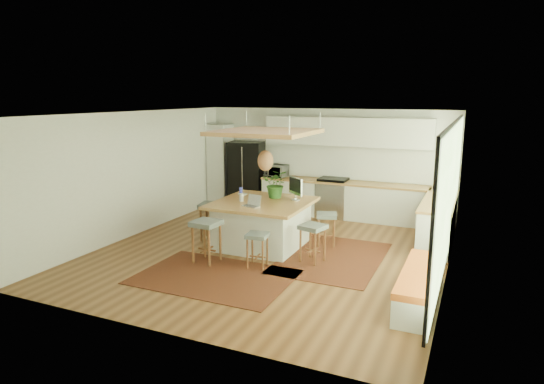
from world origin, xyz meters
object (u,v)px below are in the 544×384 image
at_px(stool_near_right, 257,248).
at_px(microwave, 276,169).
at_px(island, 262,224).
at_px(island_plant, 276,187).
at_px(laptop, 251,200).
at_px(monitor, 295,188).
at_px(stool_right_back, 326,229).
at_px(stool_right_front, 313,243).
at_px(stool_left_side, 212,223).
at_px(stool_near_left, 207,244).
at_px(fridge, 247,174).

xyz_separation_m(stool_near_right, microwave, (-1.36, 3.98, 0.77)).
xyz_separation_m(island, island_plant, (0.11, 0.44, 0.70)).
xyz_separation_m(laptop, monitor, (0.59, 0.86, 0.14)).
distance_m(laptop, monitor, 1.06).
bearing_deg(monitor, stool_right_back, 54.32).
bearing_deg(stool_right_back, stool_near_right, -113.99).
xyz_separation_m(stool_right_front, stool_right_back, (-0.06, 1.04, 0.00)).
bearing_deg(stool_left_side, island_plant, 19.52).
height_order(stool_near_left, stool_near_right, stool_near_left).
xyz_separation_m(island, monitor, (0.56, 0.39, 0.72)).
xyz_separation_m(stool_left_side, island_plant, (1.30, 0.46, 0.81)).
height_order(fridge, stool_near_left, fridge).
distance_m(stool_near_right, microwave, 4.28).
distance_m(stool_right_back, island_plant, 1.35).
distance_m(stool_near_left, island_plant, 2.02).
relative_size(laptop, monitor, 0.64).
bearing_deg(laptop, stool_near_right, -40.93).
relative_size(stool_near_right, stool_left_side, 0.80).
relative_size(stool_near_right, stool_right_back, 0.93).
xyz_separation_m(stool_near_left, microwave, (-0.40, 4.13, 0.77)).
bearing_deg(laptop, microwave, 119.83).
bearing_deg(stool_right_front, fridge, 132.40).
distance_m(stool_near_right, stool_right_back, 1.86).
relative_size(stool_right_front, monitor, 1.36).
xyz_separation_m(island, stool_right_front, (1.25, -0.49, -0.11)).
xyz_separation_m(fridge, microwave, (0.88, -0.02, 0.20)).
xyz_separation_m(stool_near_left, monitor, (1.09, 1.69, 0.83)).
relative_size(island, monitor, 3.55).
xyz_separation_m(fridge, monitor, (2.37, -2.47, 0.26)).
bearing_deg(stool_right_front, monitor, 127.89).
bearing_deg(microwave, island_plant, -60.38).
distance_m(stool_near_left, stool_right_front, 1.95).
bearing_deg(fridge, microwave, -10.39).
relative_size(stool_left_side, laptop, 2.36).
relative_size(fridge, island, 0.98).
distance_m(stool_right_back, monitor, 1.06).
relative_size(stool_near_left, island_plant, 1.32).
xyz_separation_m(stool_near_left, stool_left_side, (-0.66, 1.28, 0.00)).
relative_size(stool_near_right, microwave, 1.08).
bearing_deg(stool_near_left, island, 67.88).
bearing_deg(monitor, fridge, 174.14).
xyz_separation_m(fridge, island, (1.81, -2.86, -0.46)).
bearing_deg(stool_left_side, microwave, 84.78).
relative_size(stool_left_side, microwave, 1.35).
bearing_deg(monitor, stool_near_left, -82.53).
distance_m(stool_right_back, microwave, 3.21).
bearing_deg(microwave, stool_near_right, -65.00).
bearing_deg(island_plant, stool_near_right, -78.63).
relative_size(island, stool_left_side, 2.35).
xyz_separation_m(fridge, stool_near_right, (2.24, -4.00, -0.57)).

